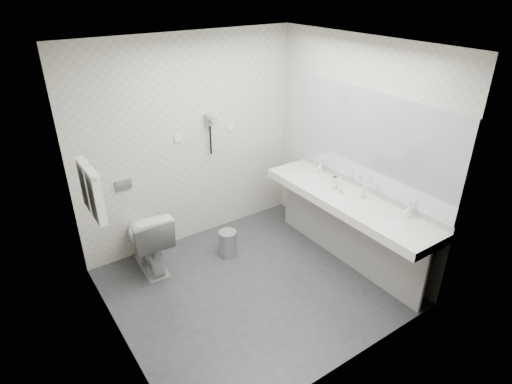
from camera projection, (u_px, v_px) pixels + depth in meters
floor at (252, 287)px, 4.66m from camera, size 2.80×2.80×0.00m
ceiling at (251, 47)px, 3.51m from camera, size 2.80×2.80×0.00m
wall_back at (190, 143)px, 5.04m from camera, size 2.80×0.00×2.80m
wall_front at (351, 248)px, 3.13m from camera, size 2.80×0.00×2.80m
wall_left at (105, 227)px, 3.38m from camera, size 0.00×2.60×2.60m
wall_right at (356, 152)px, 4.79m from camera, size 0.00×2.60×2.60m
vanity_counter at (347, 201)px, 4.71m from camera, size 0.55×2.20×0.10m
vanity_panel at (345, 233)px, 4.92m from camera, size 0.03×2.15×0.75m
vanity_post_near at (424, 280)px, 4.17m from camera, size 0.06×0.06×0.75m
vanity_post_far at (290, 198)px, 5.70m from camera, size 0.06×0.06×0.75m
mirror at (370, 141)px, 4.55m from camera, size 0.02×2.20×1.05m
basin_near at (395, 224)px, 4.22m from camera, size 0.40×0.31×0.05m
basin_far at (308, 178)px, 5.17m from camera, size 0.40×0.31×0.05m
faucet_near at (409, 210)px, 4.28m from camera, size 0.04×0.04×0.15m
faucet_far at (321, 167)px, 5.23m from camera, size 0.04×0.04×0.15m
soap_bottle_a at (340, 189)px, 4.76m from camera, size 0.06×0.06×0.09m
soap_bottle_b at (335, 185)px, 4.86m from camera, size 0.09×0.09×0.09m
soap_bottle_c at (363, 192)px, 4.65m from camera, size 0.07×0.07×0.14m
glass_left at (335, 181)px, 4.95m from camera, size 0.07×0.07×0.10m
toilet at (147, 238)px, 4.80m from camera, size 0.48×0.79×0.77m
flush_plate at (123, 185)px, 4.74m from camera, size 0.18×0.02×0.12m
pedal_bin at (228, 244)px, 5.13m from camera, size 0.23×0.23×0.30m
bin_lid at (227, 233)px, 5.05m from camera, size 0.22×0.22×0.02m
towel_rail at (85, 168)px, 3.67m from camera, size 0.02×0.62×0.02m
towel_near at (96, 197)px, 3.67m from camera, size 0.07×0.24×0.48m
towel_far at (87, 185)px, 3.88m from camera, size 0.07×0.24×0.48m
dryer_cradle at (209, 120)px, 5.03m from camera, size 0.10×0.04×0.14m
dryer_barrel at (212, 119)px, 4.96m from camera, size 0.08×0.14×0.08m
dryer_cord at (211, 140)px, 5.13m from camera, size 0.02×0.02×0.35m
switch_plate_a at (178, 138)px, 4.91m from camera, size 0.09×0.02×0.09m
switch_plate_b at (230, 127)px, 5.26m from camera, size 0.09×0.02×0.09m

